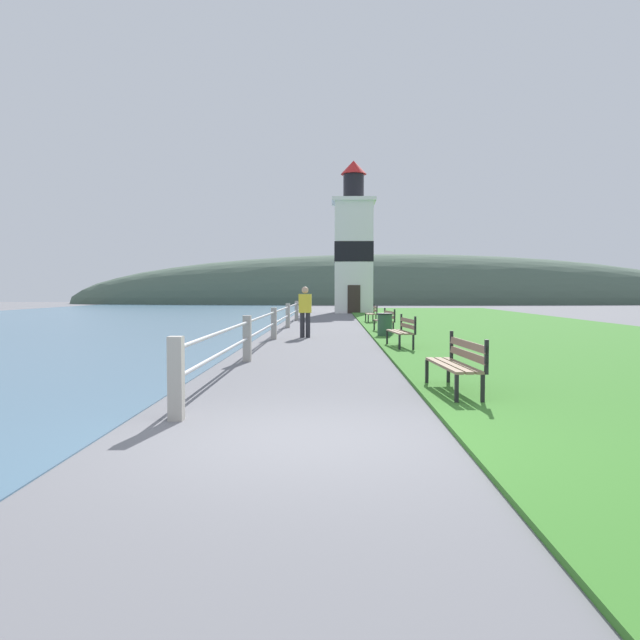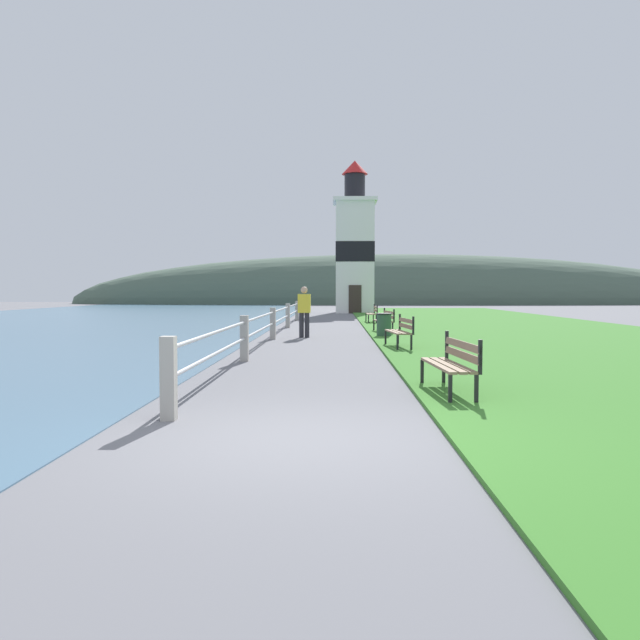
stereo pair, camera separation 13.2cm
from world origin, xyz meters
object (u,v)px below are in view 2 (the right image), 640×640
Objects in this scene: park_bench_midway at (401,329)px; park_bench_far at (385,319)px; park_bench_by_lighthouse at (373,312)px; park_bench_near at (453,361)px; person_strolling at (304,310)px; trash_bin at (384,325)px; lighthouse at (355,248)px.

park_bench_midway is 6.28m from park_bench_far.
park_bench_far and park_bench_by_lighthouse have the same top height.
person_strolling is at bearing -80.24° from park_bench_near.
person_strolling is at bearing -60.04° from park_bench_midway.
park_bench_far is 1.04× the size of person_strolling.
park_bench_near is at bearing 88.54° from park_bench_by_lighthouse.
park_bench_near reaches higher than trash_bin.
park_bench_midway is 4.19m from trash_bin.
park_bench_by_lighthouse is at bearing -94.12° from park_bench_near.
park_bench_midway and park_bench_by_lighthouse have the same top height.
park_bench_near is at bearing -89.30° from lighthouse.
person_strolling is at bearing 71.28° from park_bench_by_lighthouse.
trash_bin is at bearing 77.02° from park_bench_far.
person_strolling is at bearing 29.76° from park_bench_far.
person_strolling is (-2.89, 11.75, 0.41)m from park_bench_near.
person_strolling is 2.09× the size of trash_bin.
park_bench_far is at bearing -88.66° from lighthouse.
park_bench_near and park_bench_by_lighthouse have the same top height.
lighthouse reaches higher than person_strolling.
lighthouse reaches higher than park_bench_by_lighthouse.
lighthouse is at bearing 90.72° from trash_bin.
lighthouse is (-0.51, 21.82, 4.16)m from park_bench_far.
park_bench_near is 1.11× the size of person_strolling.
park_bench_midway is 2.20× the size of trash_bin.
park_bench_far is 2.17× the size of trash_bin.
park_bench_by_lighthouse is (0.02, 21.10, -0.00)m from park_bench_near.
park_bench_far is (0.07, 13.98, -0.00)m from park_bench_near.
park_bench_far is 2.10m from trash_bin.
lighthouse is at bearing -89.61° from park_bench_by_lighthouse.
person_strolling is (-2.45, -24.05, -3.74)m from lighthouse.
park_bench_by_lighthouse reaches higher than trash_bin.
trash_bin is at bearing -93.65° from park_bench_midway.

